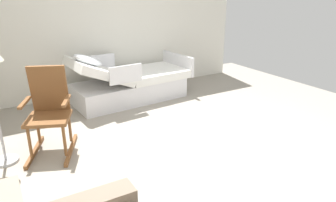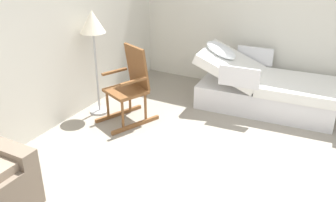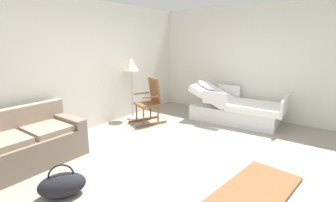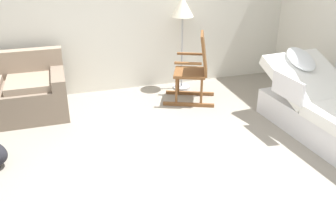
{
  "view_description": "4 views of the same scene",
  "coord_description": "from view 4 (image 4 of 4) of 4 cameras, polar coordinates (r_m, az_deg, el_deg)",
  "views": [
    {
      "loc": [
        -2.8,
        2.17,
        1.89
      ],
      "look_at": [
        0.24,
        0.4,
        0.61
      ],
      "focal_mm": 33.13,
      "sensor_mm": 36.0,
      "label": 1
    },
    {
      "loc": [
        -3.02,
        -1.01,
        2.46
      ],
      "look_at": [
        0.14,
        0.69,
        0.8
      ],
      "focal_mm": 40.17,
      "sensor_mm": 36.0,
      "label": 2
    },
    {
      "loc": [
        -3.32,
        -1.93,
        1.88
      ],
      "look_at": [
        0.17,
        0.62,
        0.81
      ],
      "focal_mm": 26.27,
      "sensor_mm": 36.0,
      "label": 3
    },
    {
      "loc": [
        -0.99,
        -3.1,
        2.3
      ],
      "look_at": [
        0.07,
        0.38,
        0.65
      ],
      "focal_mm": 38.95,
      "sensor_mm": 36.0,
      "label": 4
    }
  ],
  "objects": [
    {
      "name": "ground_plane",
      "position": [
        3.99,
        0.67,
        -10.88
      ],
      "size": [
        6.89,
        6.89,
        0.0
      ],
      "primitive_type": "plane",
      "color": "gray"
    },
    {
      "name": "back_wall",
      "position": [
        5.79,
        -7.07,
        14.71
      ],
      "size": [
        5.71,
        0.1,
        2.7
      ],
      "primitive_type": "cube",
      "color": "silver",
      "rests_on": "ground"
    },
    {
      "name": "hospital_bed",
      "position": [
        4.9,
        24.58,
        -2.14
      ],
      "size": [
        1.12,
        2.16,
        0.97
      ],
      "color": "silver",
      "rests_on": "ground"
    },
    {
      "name": "couch",
      "position": [
        5.45,
        -24.01,
        0.7
      ],
      "size": [
        1.6,
        0.85,
        0.85
      ],
      "color": "#7D6C5C",
      "rests_on": "ground"
    },
    {
      "name": "rocking_chair",
      "position": [
        5.43,
        4.26,
        4.96
      ],
      "size": [
        0.88,
        0.73,
        1.05
      ],
      "color": "brown",
      "rests_on": "ground"
    },
    {
      "name": "floor_lamp",
      "position": [
        5.73,
        2.3,
        13.55
      ],
      "size": [
        0.34,
        0.34,
        1.48
      ],
      "color": "#B2B5BA",
      "rests_on": "ground"
    }
  ]
}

